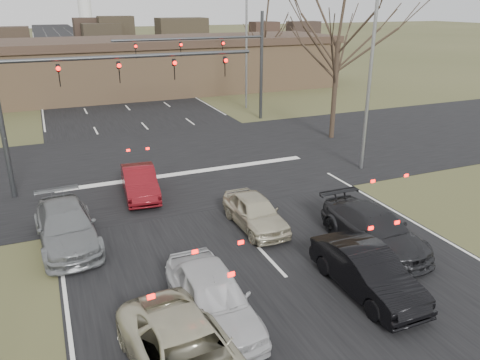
# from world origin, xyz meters

# --- Properties ---
(ground) EXTENTS (360.00, 360.00, 0.00)m
(ground) POSITION_xyz_m (0.00, 0.00, 0.00)
(ground) COLOR #404324
(ground) RESTS_ON ground
(road_main) EXTENTS (14.00, 300.00, 0.02)m
(road_main) POSITION_xyz_m (0.00, 60.00, 0.01)
(road_main) COLOR black
(road_main) RESTS_ON ground
(road_cross) EXTENTS (200.00, 14.00, 0.02)m
(road_cross) POSITION_xyz_m (0.00, 15.00, 0.01)
(road_cross) COLOR black
(road_cross) RESTS_ON ground
(building) EXTENTS (42.40, 10.40, 5.30)m
(building) POSITION_xyz_m (2.00, 38.00, 2.67)
(building) COLOR #906F4E
(building) RESTS_ON ground
(mast_arm_near) EXTENTS (12.12, 0.24, 8.00)m
(mast_arm_near) POSITION_xyz_m (-5.23, 13.00, 5.07)
(mast_arm_near) COLOR #383A3D
(mast_arm_near) RESTS_ON ground
(mast_arm_far) EXTENTS (11.12, 0.24, 8.00)m
(mast_arm_far) POSITION_xyz_m (6.18, 23.00, 5.02)
(mast_arm_far) COLOR #383A3D
(mast_arm_far) RESTS_ON ground
(streetlight_right_near) EXTENTS (2.34, 0.25, 10.00)m
(streetlight_right_near) POSITION_xyz_m (8.82, 10.00, 5.59)
(streetlight_right_near) COLOR gray
(streetlight_right_near) RESTS_ON ground
(streetlight_right_far) EXTENTS (2.34, 0.25, 10.00)m
(streetlight_right_far) POSITION_xyz_m (9.32, 27.00, 5.59)
(streetlight_right_far) COLOR gray
(streetlight_right_far) RESTS_ON ground
(tree_right_far) EXTENTS (5.40, 5.40, 9.00)m
(tree_right_far) POSITION_xyz_m (15.00, 35.00, 6.96)
(tree_right_far) COLOR black
(tree_right_far) RESTS_ON ground
(car_silver_suv) EXTENTS (2.80, 5.38, 1.45)m
(car_silver_suv) POSITION_xyz_m (-4.32, -1.21, 0.72)
(car_silver_suv) COLOR beige
(car_silver_suv) RESTS_ON ground
(car_white_sedan) EXTENTS (1.86, 4.63, 1.58)m
(car_white_sedan) POSITION_xyz_m (-3.00, 0.76, 0.79)
(car_white_sedan) COLOR #BDBDBF
(car_white_sedan) RESTS_ON ground
(car_black_hatch) EXTENTS (1.54, 4.42, 1.45)m
(car_black_hatch) POSITION_xyz_m (1.93, 0.25, 0.73)
(car_black_hatch) COLOR black
(car_black_hatch) RESTS_ON ground
(car_charcoal_sedan) EXTENTS (2.05, 5.01, 1.45)m
(car_charcoal_sedan) POSITION_xyz_m (4.00, 2.56, 0.73)
(car_charcoal_sedan) COLOR black
(car_charcoal_sedan) RESTS_ON ground
(car_grey_ahead) EXTENTS (2.37, 5.18, 1.47)m
(car_grey_ahead) POSITION_xyz_m (-6.50, 7.20, 0.73)
(car_grey_ahead) COLOR slate
(car_grey_ahead) RESTS_ON ground
(car_red_ahead) EXTENTS (1.82, 4.29, 1.38)m
(car_red_ahead) POSITION_xyz_m (-3.00, 10.86, 0.69)
(car_red_ahead) COLOR #5F0D13
(car_red_ahead) RESTS_ON ground
(car_silver_ahead) EXTENTS (1.61, 3.96, 1.35)m
(car_silver_ahead) POSITION_xyz_m (0.61, 5.75, 0.67)
(car_silver_ahead) COLOR beige
(car_silver_ahead) RESTS_ON ground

